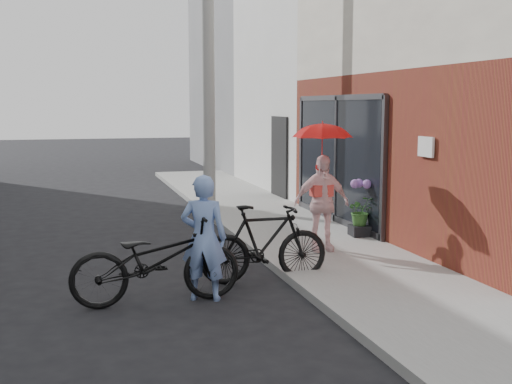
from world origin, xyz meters
name	(u,v)px	position (x,y,z in m)	size (l,w,h in m)	color
ground	(223,286)	(0.00, 0.00, 0.00)	(80.00, 80.00, 0.00)	black
sidewalk	(314,242)	(2.10, 2.00, 0.06)	(2.20, 24.00, 0.12)	gray
curb	(250,246)	(0.94, 2.00, 0.06)	(0.12, 24.00, 0.12)	#9E9E99
plaster_building	(391,68)	(7.20, 9.00, 3.50)	(8.00, 6.00, 7.00)	white
east_building_far	(307,78)	(7.20, 16.00, 3.50)	(8.00, 8.00, 7.00)	gray
utility_pole	(208,57)	(1.10, 6.00, 3.50)	(0.28, 0.28, 7.00)	#9E9E99
officer	(204,238)	(-0.36, -0.53, 0.79)	(0.58, 0.38, 1.59)	#7A9ADA
bike_left	(156,260)	(-0.96, -0.53, 0.55)	(0.73, 2.08, 1.09)	black
bike_right	(264,243)	(0.60, 0.04, 0.54)	(0.51, 1.81, 1.09)	black
kimono_woman	(321,203)	(1.89, 1.15, 0.89)	(0.90, 0.37, 1.54)	#FFD5D6
parasol	(322,130)	(1.89, 1.15, 2.05)	(0.89, 0.89, 0.78)	red
planter	(360,230)	(3.00, 2.04, 0.21)	(0.36, 0.36, 0.19)	black
potted_plant	(361,211)	(3.00, 2.04, 0.57)	(0.48, 0.41, 0.53)	#326227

